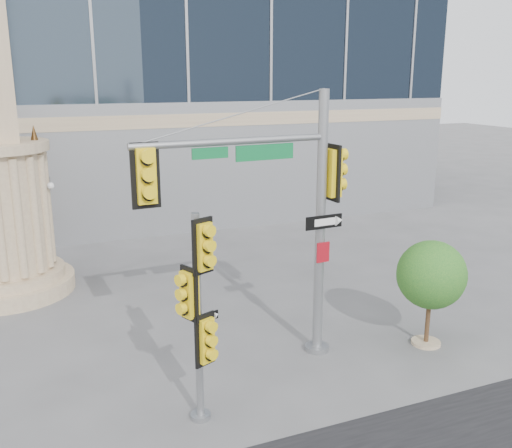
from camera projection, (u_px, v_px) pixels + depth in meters
name	position (u px, v px, depth m)	size (l,w,h in m)	color
ground	(278.00, 383.00, 13.67)	(120.00, 120.00, 0.00)	#545456
main_signal_pole	(278.00, 200.00, 13.72)	(5.32, 0.79, 6.84)	slate
secondary_signal_pole	(199.00, 304.00, 11.49)	(0.86, 0.62, 4.54)	slate
street_tree	(432.00, 277.00, 15.19)	(1.88, 1.84, 2.94)	tan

